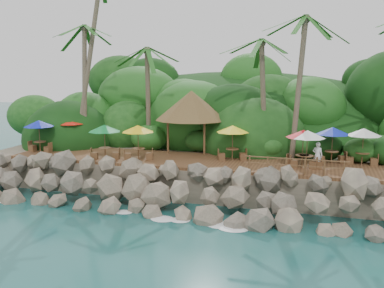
% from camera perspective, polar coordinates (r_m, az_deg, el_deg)
% --- Properties ---
extents(ground, '(140.00, 140.00, 0.00)m').
position_cam_1_polar(ground, '(25.46, -3.93, -9.81)').
color(ground, '#19514F').
rests_on(ground, ground).
extents(land_base, '(32.00, 25.20, 2.10)m').
position_cam_1_polar(land_base, '(40.06, 4.10, -0.95)').
color(land_base, gray).
rests_on(land_base, ground).
extents(jungle_hill, '(44.80, 28.00, 15.40)m').
position_cam_1_polar(jungle_hill, '(47.48, 6.06, -0.55)').
color(jungle_hill, '#143811').
rests_on(jungle_hill, ground).
extents(seawall, '(29.00, 4.00, 2.30)m').
position_cam_1_polar(seawall, '(26.90, -2.46, -6.14)').
color(seawall, gray).
rests_on(seawall, ground).
extents(terrace, '(26.00, 5.00, 0.20)m').
position_cam_1_polar(terrace, '(30.34, -0.00, -2.23)').
color(terrace, brown).
rests_on(terrace, land_base).
extents(jungle_foliage, '(44.00, 16.00, 12.00)m').
position_cam_1_polar(jungle_foliage, '(39.32, 3.77, -2.72)').
color(jungle_foliage, '#143811').
rests_on(jungle_foliage, ground).
extents(foam_line, '(25.20, 0.80, 0.06)m').
position_cam_1_polar(foam_line, '(25.72, -3.69, -9.54)').
color(foam_line, white).
rests_on(foam_line, ground).
extents(palms, '(29.61, 7.09, 14.84)m').
position_cam_1_polar(palms, '(32.36, 1.97, 15.94)').
color(palms, brown).
rests_on(palms, ground).
extents(palapa, '(5.50, 5.50, 4.60)m').
position_cam_1_polar(palapa, '(33.07, -0.08, 5.07)').
color(palapa, brown).
rests_on(palapa, ground).
extents(dining_clusters, '(25.12, 5.43, 2.42)m').
position_cam_1_polar(dining_clusters, '(29.89, 1.44, 1.69)').
color(dining_clusters, brown).
rests_on(dining_clusters, terrace).
extents(railing, '(6.10, 0.10, 1.00)m').
position_cam_1_polar(railing, '(26.71, 13.34, -2.63)').
color(railing, brown).
rests_on(railing, terrace).
extents(waiter, '(0.69, 0.52, 1.71)m').
position_cam_1_polar(waiter, '(28.57, 16.03, -1.43)').
color(waiter, white).
rests_on(waiter, terrace).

